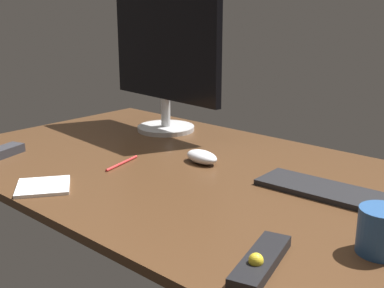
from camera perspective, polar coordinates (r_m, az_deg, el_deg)
desk at (r=130.48cm, az=-0.85°, el=-3.16°), size 140.00×84.00×2.00cm
monitor at (r=164.28cm, az=-3.19°, el=10.63°), size 50.06×19.47×49.40cm
keyboard at (r=116.21cm, az=15.85°, el=-5.37°), size 34.51×13.01×1.29cm
computer_mouse at (r=133.40cm, az=1.15°, el=-1.50°), size 11.07×7.20×3.45cm
media_remote at (r=83.38cm, az=7.98°, el=-13.32°), size 9.54×18.98×3.64cm
coffee_mug at (r=91.53cm, az=21.18°, el=-9.43°), size 8.23×8.23×8.21cm
notepad at (r=120.87cm, az=-16.91°, el=-4.75°), size 16.50×16.58×0.81cm
pen at (r=133.81cm, az=-8.14°, el=-2.22°), size 4.08×13.55×0.70cm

